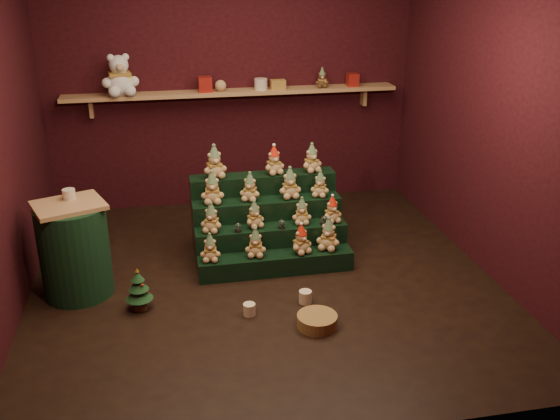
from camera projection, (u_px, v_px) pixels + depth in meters
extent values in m
plane|color=black|center=(264.00, 281.00, 5.51)|extent=(4.00, 4.00, 0.00)
cube|color=black|center=(231.00, 80.00, 6.84)|extent=(4.00, 0.10, 2.80)
cube|color=black|center=(331.00, 227.00, 3.12)|extent=(4.00, 0.10, 2.80)
cube|color=black|center=(498.00, 114.00, 5.35)|extent=(0.10, 4.00, 2.80)
cube|color=tan|center=(233.00, 92.00, 6.72)|extent=(3.60, 0.26, 0.04)
cube|color=tan|center=(91.00, 108.00, 6.56)|extent=(0.04, 0.12, 0.20)
cube|color=tan|center=(364.00, 96.00, 7.10)|extent=(0.04, 0.12, 0.20)
cube|color=black|center=(276.00, 263.00, 5.62)|extent=(1.40, 0.22, 0.18)
cube|color=black|center=(271.00, 244.00, 5.79)|extent=(1.40, 0.22, 0.36)
cube|color=black|center=(267.00, 226.00, 5.95)|extent=(1.40, 0.22, 0.54)
cube|color=black|center=(263.00, 209.00, 6.12)|extent=(1.40, 0.22, 0.72)
cylinder|color=black|center=(238.00, 231.00, 5.60)|extent=(0.06, 0.06, 0.02)
sphere|color=silver|center=(238.00, 226.00, 5.59)|extent=(0.06, 0.06, 0.06)
cylinder|color=black|center=(282.00, 227.00, 5.67)|extent=(0.06, 0.06, 0.02)
sphere|color=silver|center=(282.00, 223.00, 5.66)|extent=(0.06, 0.06, 0.06)
cylinder|color=black|center=(324.00, 224.00, 5.75)|extent=(0.06, 0.06, 0.03)
sphere|color=silver|center=(324.00, 219.00, 5.73)|extent=(0.07, 0.07, 0.07)
cube|color=tan|center=(68.00, 205.00, 5.01)|extent=(0.66, 0.61, 0.04)
cylinder|color=black|center=(75.00, 251.00, 5.16)|extent=(0.57, 0.57, 0.78)
cylinder|color=beige|center=(69.00, 194.00, 5.08)|extent=(0.10, 0.10, 0.08)
cylinder|color=#432A18|center=(140.00, 306.00, 5.06)|extent=(0.11, 0.11, 0.05)
cone|color=#163C1F|center=(139.00, 292.00, 5.01)|extent=(0.22, 0.22, 0.11)
cone|color=#163C1F|center=(138.00, 284.00, 4.98)|extent=(0.16, 0.16, 0.10)
cone|color=#163C1F|center=(137.00, 276.00, 4.95)|extent=(0.11, 0.11, 0.08)
cone|color=gold|center=(137.00, 270.00, 4.93)|extent=(0.03, 0.03, 0.03)
cylinder|color=beige|center=(249.00, 309.00, 4.97)|extent=(0.10, 0.10, 0.10)
cylinder|color=beige|center=(305.00, 297.00, 5.14)|extent=(0.11, 0.11, 0.11)
cylinder|color=olive|center=(317.00, 321.00, 4.81)|extent=(0.36, 0.36, 0.10)
cube|color=#A32019|center=(205.00, 84.00, 6.61)|extent=(0.14, 0.14, 0.16)
cylinder|color=beige|center=(261.00, 84.00, 6.72)|extent=(0.14, 0.14, 0.12)
cube|color=#A32019|center=(353.00, 80.00, 6.90)|extent=(0.12, 0.12, 0.14)
sphere|color=tan|center=(221.00, 86.00, 6.64)|extent=(0.12, 0.12, 0.12)
cube|color=orange|center=(278.00, 84.00, 6.76)|extent=(0.16, 0.10, 0.10)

